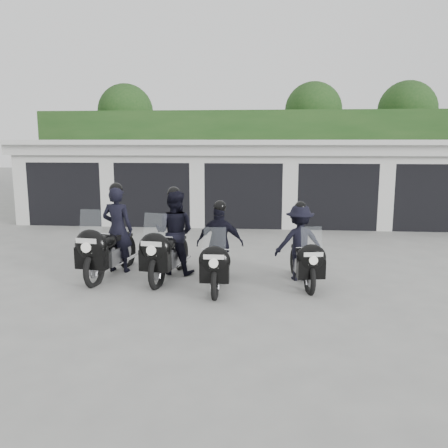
# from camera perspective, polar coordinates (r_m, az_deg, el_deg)

# --- Properties ---
(ground) EXTENTS (80.00, 80.00, 0.00)m
(ground) POSITION_cam_1_polar(r_m,az_deg,el_deg) (10.73, 0.75, -5.87)
(ground) COLOR gray
(ground) RESTS_ON ground
(garage_block) EXTENTS (16.40, 6.80, 2.96)m
(garage_block) POSITION_cam_1_polar(r_m,az_deg,el_deg) (18.42, 2.75, 5.29)
(garage_block) COLOR silver
(garage_block) RESTS_ON ground
(background_vegetation) EXTENTS (20.00, 3.90, 5.80)m
(background_vegetation) POSITION_cam_1_polar(r_m,az_deg,el_deg) (23.21, 4.26, 9.57)
(background_vegetation) COLOR #1A3A15
(background_vegetation) RESTS_ON ground
(police_bike_a) EXTENTS (0.92, 2.38, 2.08)m
(police_bike_a) POSITION_cam_1_polar(r_m,az_deg,el_deg) (10.65, -13.43, -1.70)
(police_bike_a) COLOR black
(police_bike_a) RESTS_ON ground
(police_bike_b) EXTENTS (1.02, 2.30, 2.01)m
(police_bike_b) POSITION_cam_1_polar(r_m,az_deg,el_deg) (10.37, -6.35, -1.68)
(police_bike_b) COLOR black
(police_bike_b) RESTS_ON ground
(police_bike_c) EXTENTS (0.98, 2.06, 1.79)m
(police_bike_c) POSITION_cam_1_polar(r_m,az_deg,el_deg) (9.62, -0.59, -3.06)
(police_bike_c) COLOR black
(police_bike_c) RESTS_ON ground
(police_bike_d) EXTENTS (1.12, 1.99, 1.74)m
(police_bike_d) POSITION_cam_1_polar(r_m,az_deg,el_deg) (10.03, 9.26, -2.77)
(police_bike_d) COLOR black
(police_bike_d) RESTS_ON ground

